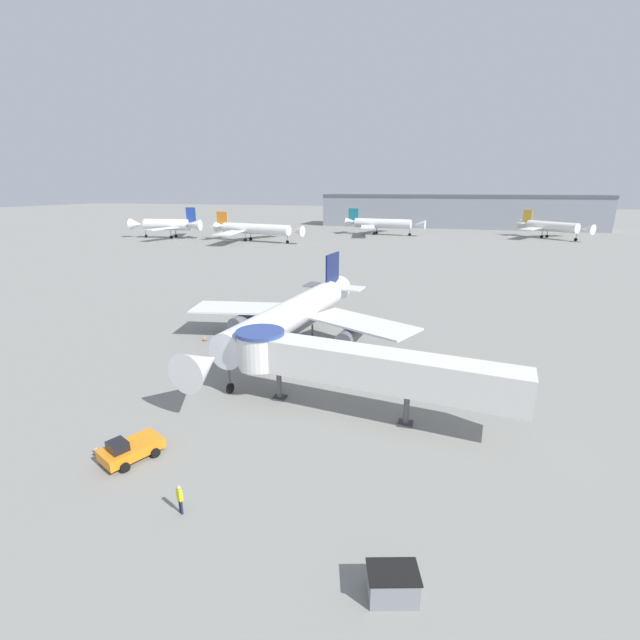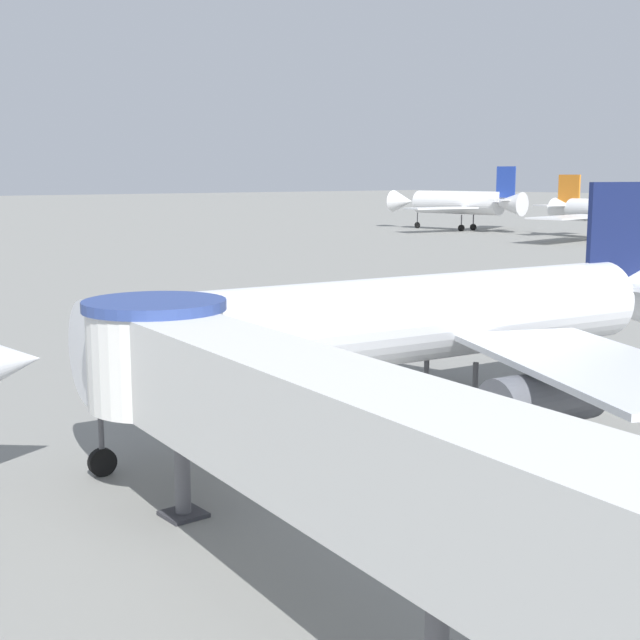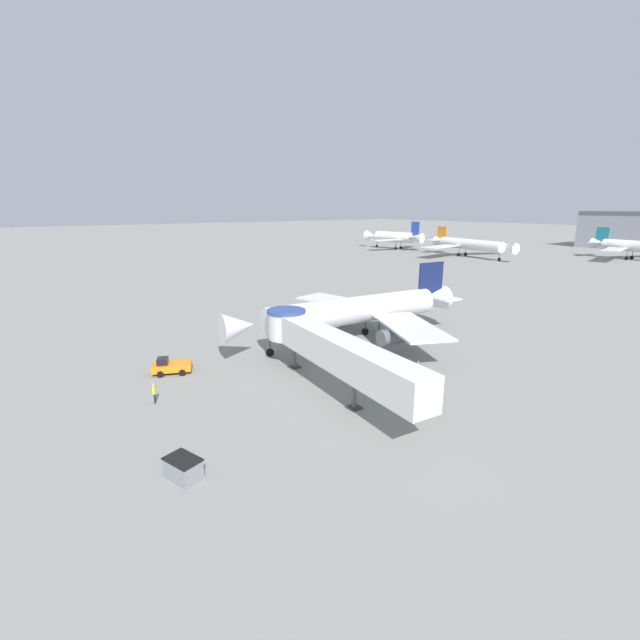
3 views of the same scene
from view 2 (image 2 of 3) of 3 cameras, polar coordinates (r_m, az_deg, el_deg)
The scene contains 7 objects.
ground_plane at distance 31.73m, azimuth 0.69°, elevation -8.01°, with size 800.00×800.00×0.00m, color gray.
main_airplane at distance 34.01m, azimuth 5.63°, elevation -0.16°, with size 27.90×32.16×9.13m.
jet_bridge at distance 19.08m, azimuth -1.28°, elevation -6.52°, with size 23.02×5.48×5.91m.
traffic_cone_starboard_wing at distance 27.89m, azimuth 19.80°, elevation -10.39°, with size 0.38×0.38×0.63m.
traffic_cone_port_wing at distance 42.61m, azimuth -5.42°, elevation -3.15°, with size 0.38×0.38×0.63m.
background_jet_orange_tail at distance 135.96m, azimuth 19.43°, elevation 6.52°, with size 35.14×35.25×9.55m.
background_jet_blue_tail at distance 156.67m, azimuth 8.95°, elevation 7.43°, with size 27.36×28.80×10.89m.
Camera 2 is at (23.50, -19.14, 9.41)m, focal length 50.00 mm.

